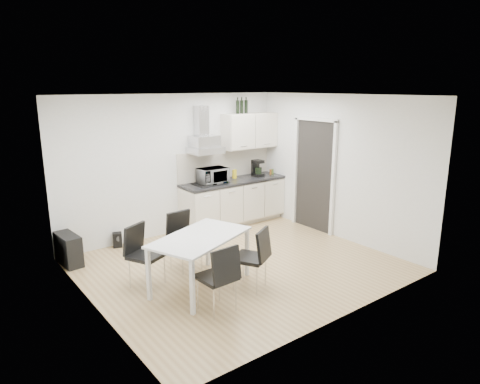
% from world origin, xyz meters
% --- Properties ---
extents(ground, '(4.50, 4.50, 0.00)m').
position_xyz_m(ground, '(0.00, 0.00, 0.00)').
color(ground, tan).
rests_on(ground, ground).
extents(wall_back, '(4.50, 0.10, 2.60)m').
position_xyz_m(wall_back, '(0.00, 2.00, 1.30)').
color(wall_back, white).
rests_on(wall_back, ground).
extents(wall_front, '(4.50, 0.10, 2.60)m').
position_xyz_m(wall_front, '(0.00, -2.00, 1.30)').
color(wall_front, white).
rests_on(wall_front, ground).
extents(wall_left, '(0.10, 4.00, 2.60)m').
position_xyz_m(wall_left, '(-2.25, 0.00, 1.30)').
color(wall_left, white).
rests_on(wall_left, ground).
extents(wall_right, '(0.10, 4.00, 2.60)m').
position_xyz_m(wall_right, '(2.25, 0.00, 1.30)').
color(wall_right, white).
rests_on(wall_right, ground).
extents(ceiling, '(4.50, 4.50, 0.00)m').
position_xyz_m(ceiling, '(0.00, 0.00, 2.60)').
color(ceiling, white).
rests_on(ceiling, wall_back).
extents(doorway, '(0.08, 1.04, 2.10)m').
position_xyz_m(doorway, '(2.21, 0.55, 1.05)').
color(doorway, white).
rests_on(doorway, ground).
extents(kitchenette, '(2.22, 0.64, 2.52)m').
position_xyz_m(kitchenette, '(1.19, 1.73, 0.83)').
color(kitchenette, beige).
rests_on(kitchenette, ground).
extents(dining_table, '(1.61, 1.27, 0.75)m').
position_xyz_m(dining_table, '(-0.87, -0.28, 0.67)').
color(dining_table, white).
rests_on(dining_table, ground).
extents(chair_far_left, '(0.62, 0.64, 0.88)m').
position_xyz_m(chair_far_left, '(-1.45, 0.21, 0.44)').
color(chair_far_left, black).
rests_on(chair_far_left, ground).
extents(chair_far_right, '(0.46, 0.52, 0.88)m').
position_xyz_m(chair_far_right, '(-0.72, 0.39, 0.44)').
color(chair_far_right, black).
rests_on(chair_far_right, ground).
extents(chair_near_left, '(0.46, 0.52, 0.88)m').
position_xyz_m(chair_near_left, '(-1.06, -0.94, 0.44)').
color(chair_near_left, black).
rests_on(chair_near_left, ground).
extents(chair_near_right, '(0.63, 0.65, 0.88)m').
position_xyz_m(chair_near_right, '(-0.36, -0.72, 0.44)').
color(chair_near_right, black).
rests_on(chair_near_right, ground).
extents(guitar_amp, '(0.30, 0.61, 0.49)m').
position_xyz_m(guitar_amp, '(-2.11, 1.65, 0.25)').
color(guitar_amp, black).
rests_on(guitar_amp, ground).
extents(floor_speaker, '(0.19, 0.18, 0.26)m').
position_xyz_m(floor_speaker, '(-1.22, 1.90, 0.13)').
color(floor_speaker, black).
rests_on(floor_speaker, ground).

